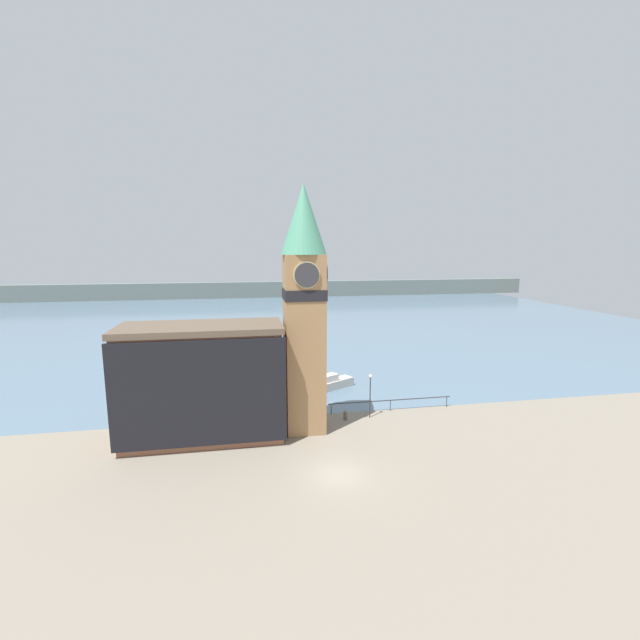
{
  "coord_description": "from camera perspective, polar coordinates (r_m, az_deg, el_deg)",
  "views": [
    {
      "loc": [
        -6.11,
        -27.01,
        15.69
      ],
      "look_at": [
        -0.22,
        6.1,
        10.01
      ],
      "focal_mm": 24.0,
      "sensor_mm": 36.0,
      "label": 1
    }
  ],
  "objects": [
    {
      "name": "mooring_bollard_near",
      "position": [
        40.48,
        3.39,
        -12.52
      ],
      "size": [
        0.37,
        0.37,
        0.86
      ],
      "color": "brown",
      "rests_on": "ground_plane"
    },
    {
      "name": "pier_railing",
      "position": [
        42.89,
        9.38,
        -10.62
      ],
      "size": [
        12.37,
        0.08,
        1.09
      ],
      "color": "#333338",
      "rests_on": "ground_plane"
    },
    {
      "name": "clock_tower",
      "position": [
        35.77,
        -2.14,
        2.2
      ],
      "size": [
        3.76,
        3.76,
        20.85
      ],
      "color": "#9E754C",
      "rests_on": "ground_plane"
    },
    {
      "name": "water",
      "position": [
        99.56,
        -6.44,
        0.46
      ],
      "size": [
        160.0,
        120.0,
        0.0
      ],
      "color": "slate",
      "rests_on": "ground_plane"
    },
    {
      "name": "boat_near",
      "position": [
        48.86,
        1.76,
        -8.35
      ],
      "size": [
        4.85,
        3.63,
        1.71
      ],
      "rotation": [
        0.0,
        0.0,
        0.51
      ],
      "color": "#B7B2A8",
      "rests_on": "water"
    },
    {
      "name": "lamp_post",
      "position": [
        40.34,
        6.72,
        -8.96
      ],
      "size": [
        0.32,
        0.32,
        4.18
      ],
      "color": "#2D2D33",
      "rests_on": "ground_plane"
    },
    {
      "name": "ground_plane",
      "position": [
        31.83,
        2.46,
        -19.95
      ],
      "size": [
        160.0,
        160.0,
        0.0
      ],
      "primitive_type": "plane",
      "color": "gray"
    },
    {
      "name": "pier_building",
      "position": [
        36.73,
        -15.35,
        -8.0
      ],
      "size": [
        13.19,
        5.85,
        9.57
      ],
      "color": "#935B42",
      "rests_on": "ground_plane"
    },
    {
      "name": "far_shoreline",
      "position": [
        138.89,
        -7.54,
        4.06
      ],
      "size": [
        180.0,
        3.0,
        5.0
      ],
      "color": "slate",
      "rests_on": "water"
    }
  ]
}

